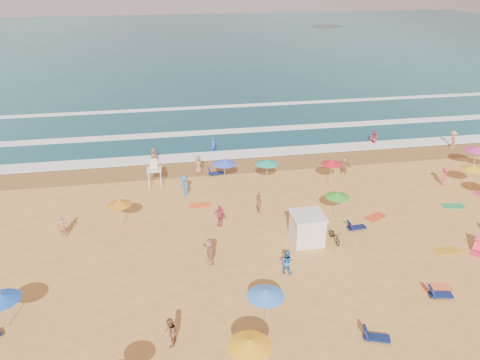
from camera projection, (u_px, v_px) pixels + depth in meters
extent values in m
plane|color=gold|center=(286.00, 232.00, 33.23)|extent=(220.00, 220.00, 0.00)
cube|color=#0C4756|center=(192.00, 45.00, 108.20)|extent=(220.00, 140.00, 0.18)
plane|color=olive|center=(252.00, 164.00, 44.38)|extent=(220.00, 220.00, 0.00)
cube|color=white|center=(247.00, 153.00, 46.57)|extent=(200.00, 2.20, 0.05)
cube|color=white|center=(236.00, 131.00, 52.82)|extent=(200.00, 1.60, 0.05)
cube|color=white|center=(223.00, 106.00, 61.75)|extent=(200.00, 1.20, 0.05)
cube|color=silver|center=(307.00, 229.00, 31.66)|extent=(2.00, 2.00, 2.00)
cube|color=silver|center=(308.00, 215.00, 31.21)|extent=(2.20, 2.20, 0.12)
imported|color=black|center=(335.00, 236.00, 31.92)|extent=(0.71, 1.74, 0.90)
cone|color=#15AB82|center=(267.00, 162.00, 38.87)|extent=(1.91, 1.91, 0.35)
cone|color=blue|center=(1.00, 297.00, 23.84)|extent=(1.90, 1.90, 0.35)
cone|color=green|center=(337.00, 195.00, 34.35)|extent=(1.81, 1.81, 0.35)
cone|color=gold|center=(473.00, 168.00, 38.89)|extent=(1.82, 1.82, 0.35)
cone|color=#D32F8D|center=(477.00, 149.00, 42.06)|extent=(2.06, 2.06, 0.35)
cone|color=#FFAD15|center=(250.00, 344.00, 20.46)|extent=(2.03, 2.03, 0.35)
cone|color=orange|center=(119.00, 203.00, 33.02)|extent=(1.70, 1.70, 0.35)
cone|color=#3652F5|center=(224.00, 162.00, 39.43)|extent=(2.03, 2.03, 0.35)
cone|color=red|center=(332.00, 162.00, 39.01)|extent=(1.77, 1.77, 0.35)
cone|color=#3483EC|center=(266.00, 293.00, 24.12)|extent=(1.96, 1.96, 0.35)
cube|color=#0E154A|center=(357.00, 227.00, 33.46)|extent=(1.34, 0.66, 0.34)
cube|color=#0E1C49|center=(377.00, 338.00, 23.64)|extent=(1.41, 0.96, 0.34)
cube|color=#101F51|center=(441.00, 295.00, 26.68)|extent=(1.38, 0.78, 0.34)
cube|color=#101F52|center=(216.00, 173.00, 42.05)|extent=(1.36, 0.73, 0.34)
cube|color=#FF551C|center=(200.00, 205.00, 36.84)|extent=(1.71, 0.87, 0.03)
cube|color=#F06438|center=(437.00, 288.00, 27.50)|extent=(1.77, 1.01, 0.03)
cube|color=#E1421C|center=(376.00, 217.00, 35.13)|extent=(1.91, 1.54, 0.03)
cube|color=#24904F|center=(453.00, 206.00, 36.73)|extent=(1.84, 1.20, 0.03)
cube|color=#C38F15|center=(447.00, 251.00, 31.04)|extent=(1.72, 0.90, 0.03)
imported|color=brown|center=(154.00, 157.00, 44.42)|extent=(0.97, 0.96, 1.70)
imported|color=#2775B9|center=(184.00, 186.00, 38.07)|extent=(1.05, 1.31, 1.77)
imported|color=tan|center=(453.00, 140.00, 47.86)|extent=(0.83, 1.26, 1.82)
imported|color=#A9674E|center=(62.00, 226.00, 32.33)|extent=(0.63, 0.45, 1.63)
imported|color=#2449AB|center=(214.00, 146.00, 47.18)|extent=(0.74, 0.69, 1.70)
imported|color=brown|center=(170.00, 332.00, 23.08)|extent=(0.80, 0.92, 1.61)
imported|color=tan|center=(210.00, 251.00, 29.44)|extent=(0.81, 1.71, 1.78)
imported|color=brown|center=(259.00, 202.00, 35.42)|extent=(0.46, 0.66, 1.75)
imported|color=#B32C3A|center=(374.00, 139.00, 48.96)|extent=(0.85, 0.98, 1.71)
imported|color=#BE2F5D|center=(220.00, 216.00, 33.68)|extent=(0.94, 0.96, 1.62)
imported|color=#9D6B48|center=(199.00, 164.00, 42.15)|extent=(0.89, 0.65, 1.68)
imported|color=#286CBB|center=(286.00, 262.00, 28.51)|extent=(1.00, 0.93, 1.64)
imported|color=#A67C4C|center=(344.00, 165.00, 42.04)|extent=(1.33, 1.53, 1.67)
imported|color=#DE3740|center=(445.00, 177.00, 39.82)|extent=(1.21, 1.16, 1.65)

